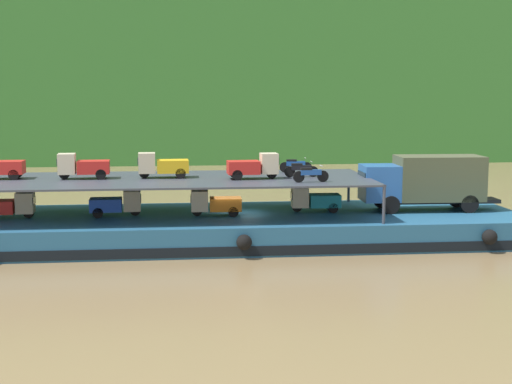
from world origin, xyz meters
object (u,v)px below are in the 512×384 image
Objects in this scene: motorcycle_upper_centre at (301,169)px; motorcycle_upper_stbd at (295,165)px; mini_truck_lower_mid at (215,203)px; covered_lorry at (425,181)px; mini_truck_upper_fore at (162,165)px; mini_truck_upper_bow at (254,166)px; mini_truck_lower_stern at (9,206)px; motorcycle_upper_port at (311,174)px; mini_truck_lower_aft at (117,203)px; mini_truck_lower_fore at (315,200)px; cargo_barge at (237,227)px; mini_truck_upper_mid at (83,166)px.

motorcycle_upper_stbd is (0.07, 2.37, 0.00)m from motorcycle_upper_centre.
covered_lorry is at bearing 2.54° from mini_truck_lower_mid.
mini_truck_upper_fore is 1.00× the size of mini_truck_upper_bow.
mini_truck_lower_stern is 1.46× the size of motorcycle_upper_port.
mini_truck_lower_aft is 1.00× the size of mini_truck_lower_mid.
motorcycle_upper_stbd is at bearing 47.04° from mini_truck_upper_bow.
mini_truck_upper_fore is at bearing 162.74° from mini_truck_lower_mid.
mini_truck_lower_stern is 13.16m from mini_truck_upper_bow.
mini_truck_lower_stern is 1.00× the size of mini_truck_upper_fore.
covered_lorry is 2.84× the size of mini_truck_upper_bow.
mini_truck_lower_mid is 1.46× the size of motorcycle_upper_port.
mini_truck_lower_fore is 1.00× the size of mini_truck_upper_bow.
mini_truck_lower_aft is at bearing 1.74° from mini_truck_lower_stern.
motorcycle_upper_port is (2.79, -1.79, -0.26)m from mini_truck_upper_bow.
cargo_barge is 4.78m from motorcycle_upper_centre.
motorcycle_upper_stbd is at bearing 88.32° from motorcycle_upper_centre.
mini_truck_upper_bow is 2.76m from motorcycle_upper_centre.
motorcycle_upper_port is at bearing -21.42° from mini_truck_lower_mid.
mini_truck_lower_stern is at bearing -179.29° from motorcycle_upper_centre.
mini_truck_upper_mid is (-8.29, 0.42, 3.44)m from cargo_barge.
mini_truck_lower_stern is 1.00× the size of mini_truck_lower_mid.
cargo_barge is 1.93m from mini_truck_lower_mid.
mini_truck_upper_fore is (4.26, 0.02, 0.00)m from mini_truck_upper_mid.
mini_truck_lower_mid is 1.00× the size of mini_truck_upper_fore.
mini_truck_lower_aft is at bearing -169.96° from mini_truck_upper_fore.
motorcycle_upper_centre is at bearing 0.14° from mini_truck_lower_aft.
motorcycle_upper_centre is (3.57, 0.03, 3.18)m from cargo_barge.
mini_truck_upper_fore and mini_truck_upper_bow have the same top height.
motorcycle_upper_centre is (2.68, 0.58, -0.26)m from mini_truck_upper_bow.
motorcycle_upper_stbd is at bearing 9.25° from mini_truck_lower_stern.
motorcycle_upper_centre is at bearing 5.52° from mini_truck_lower_mid.
mini_truck_lower_stern is at bearing -179.34° from covered_lorry.
mini_truck_lower_aft is (5.61, 0.17, 0.00)m from mini_truck_lower_stern.
motorcycle_upper_port is 1.00× the size of motorcycle_upper_stbd.
mini_truck_lower_stern is (-22.80, -0.26, -1.00)m from covered_lorry.
mini_truck_upper_fore is (2.49, 0.44, 2.00)m from mini_truck_lower_aft.
mini_truck_lower_stern reaches higher than cargo_barge.
cargo_barge is 3.60m from mini_truck_upper_bow.
cargo_barge is at bearing 19.80° from mini_truck_lower_mid.
cargo_barge is at bearing 147.39° from motorcycle_upper_port.
mini_truck_upper_mid is 1.47× the size of motorcycle_upper_port.
covered_lorry is 2.85× the size of mini_truck_lower_mid.
mini_truck_lower_aft is (-6.52, 0.00, 1.44)m from cargo_barge.
motorcycle_upper_centre is (-7.12, -0.07, 0.74)m from covered_lorry.
covered_lorry is 2.85× the size of mini_truck_lower_fore.
cargo_barge is 11.22× the size of mini_truck_upper_mid.
mini_truck_lower_aft is 1.00× the size of mini_truck_upper_bow.
mini_truck_upper_mid is at bearing 179.44° from mini_truck_lower_fore.
motorcycle_upper_port reaches higher than mini_truck_lower_fore.
mini_truck_lower_stern is at bearing -170.75° from motorcycle_upper_stbd.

